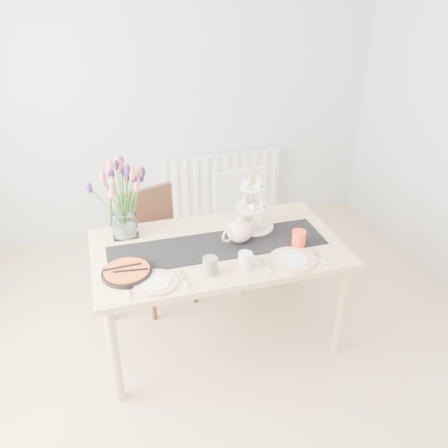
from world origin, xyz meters
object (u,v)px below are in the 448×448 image
object	(u,v)px
cream_jug	(261,219)
tulip_vase	(120,189)
mug_white	(245,261)
mug_grey	(210,266)
cake_stand	(253,212)
plate_right	(292,260)
chair_white	(246,218)
mug_orange	(299,238)
dining_table	(218,256)
radiator	(221,183)
plate_left	(156,282)
chair_brown	(155,238)
teapot	(239,231)
tart_tin	(127,272)

from	to	relation	value
cream_jug	tulip_vase	bearing A→B (deg)	-174.66
mug_white	mug_grey	bearing A→B (deg)	176.65
cake_stand	plate_right	xyz separation A→B (m)	(0.09, -0.47, -0.11)
chair_white	mug_orange	size ratio (longest dim) A/B	8.63
chair_white	plate_right	distance (m)	1.02
cream_jug	plate_right	size ratio (longest dim) A/B	0.28
chair_white	tulip_vase	distance (m)	1.19
dining_table	radiator	bearing A→B (deg)	73.66
chair_white	plate_left	world-z (taller)	chair_white
chair_white	mug_grey	distance (m)	1.15
radiator	chair_white	distance (m)	0.93
cake_stand	mug_orange	size ratio (longest dim) A/B	4.03
mug_orange	plate_left	distance (m)	0.97
chair_brown	cream_jug	world-z (taller)	chair_brown
mug_orange	plate_left	xyz separation A→B (m)	(-0.95, -0.16, -0.05)
dining_table	mug_orange	xyz separation A→B (m)	(0.50, -0.14, 0.13)
radiator	cake_stand	distance (m)	1.52
plate_right	teapot	bearing A→B (deg)	128.24
radiator	mug_orange	xyz separation A→B (m)	(0.03, -1.75, 0.35)
tart_tin	plate_right	xyz separation A→B (m)	(0.98, -0.13, -0.01)
mug_white	teapot	bearing A→B (deg)	77.03
radiator	teapot	world-z (taller)	teapot
chair_brown	tulip_vase	distance (m)	0.68
radiator	cream_jug	bearing A→B (deg)	-94.28
tulip_vase	teapot	distance (m)	0.81
plate_left	cream_jug	bearing A→B (deg)	31.04
plate_right	tart_tin	bearing A→B (deg)	172.27
mug_grey	tart_tin	bearing A→B (deg)	125.52
tulip_vase	cake_stand	size ratio (longest dim) A/B	1.44
plate_left	plate_right	world-z (taller)	plate_right
chair_brown	chair_white	xyz separation A→B (m)	(0.75, 0.09, 0.02)
cake_stand	teapot	bearing A→B (deg)	-132.28
radiator	teapot	size ratio (longest dim) A/B	4.47
plate_right	chair_white	bearing A→B (deg)	87.89
tart_tin	mug_grey	xyz separation A→B (m)	(0.47, -0.12, 0.04)
plate_right	cake_stand	bearing A→B (deg)	101.50
teapot	mug_white	size ratio (longest dim) A/B	2.61
chair_white	plate_right	world-z (taller)	chair_white
chair_brown	mug_orange	distance (m)	1.15
dining_table	teapot	xyz separation A→B (m)	(0.15, 0.01, 0.16)
radiator	cream_jug	xyz separation A→B (m)	(-0.11, -1.42, 0.34)
tulip_vase	mug_white	size ratio (longest dim) A/B	5.93
mug_grey	mug_orange	bearing A→B (deg)	-26.95
dining_table	mug_white	world-z (taller)	mug_white
dining_table	chair_white	size ratio (longest dim) A/B	1.76
cream_jug	mug_grey	xyz separation A→B (m)	(-0.49, -0.48, 0.01)
dining_table	mug_orange	distance (m)	0.54
tart_tin	teapot	bearing A→B (deg)	12.97
tart_tin	plate_left	world-z (taller)	tart_tin
chair_brown	tart_tin	size ratio (longest dim) A/B	2.97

